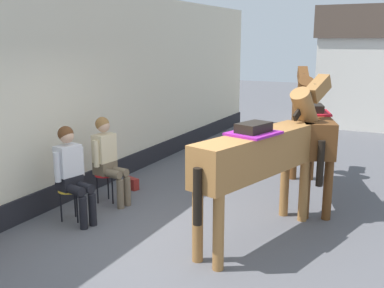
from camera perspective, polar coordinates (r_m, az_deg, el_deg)
name	(u,v)px	position (r m, az deg, el deg)	size (l,w,h in m)	color
ground_plane	(255,182)	(8.46, 7.92, -4.76)	(40.00, 40.00, 0.00)	#56565B
pub_facade_wall	(88,100)	(8.04, -12.91, 5.35)	(0.34, 14.00, 3.40)	beige
distant_cottage	(379,66)	(14.75, 22.40, 9.07)	(3.40, 2.60, 3.50)	silver
seated_visitor_near	(72,170)	(6.60, -14.89, -3.14)	(0.61, 0.48, 1.39)	gold
seated_visitor_far	(108,156)	(7.24, -10.55, -1.49)	(0.61, 0.49, 1.39)	red
saddled_horse_near	(263,152)	(5.88, 8.93, -0.95)	(1.08, 2.92, 2.06)	#9E6B38
saddled_horse_far	(310,127)	(7.70, 14.62, 2.08)	(1.25, 2.88, 2.06)	brown
satchel_bag	(131,183)	(8.05, -7.62, -4.93)	(0.28, 0.12, 0.20)	maroon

